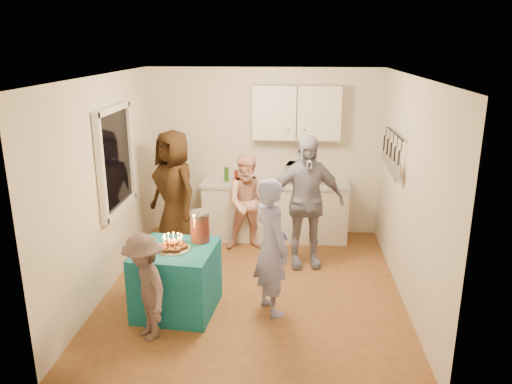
# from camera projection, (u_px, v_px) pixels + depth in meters

# --- Properties ---
(floor) EXTENTS (4.00, 4.00, 0.00)m
(floor) POSITION_uv_depth(u_px,v_px,m) (254.00, 287.00, 6.28)
(floor) COLOR brown
(floor) RESTS_ON ground
(ceiling) EXTENTS (4.00, 4.00, 0.00)m
(ceiling) POSITION_uv_depth(u_px,v_px,m) (254.00, 76.00, 5.52)
(ceiling) COLOR white
(ceiling) RESTS_ON floor
(back_wall) EXTENTS (3.60, 3.60, 0.00)m
(back_wall) POSITION_uv_depth(u_px,v_px,m) (264.00, 152.00, 7.81)
(back_wall) COLOR silver
(back_wall) RESTS_ON floor
(left_wall) EXTENTS (4.00, 4.00, 0.00)m
(left_wall) POSITION_uv_depth(u_px,v_px,m) (106.00, 185.00, 6.02)
(left_wall) COLOR silver
(left_wall) RESTS_ON floor
(right_wall) EXTENTS (4.00, 4.00, 0.00)m
(right_wall) POSITION_uv_depth(u_px,v_px,m) (409.00, 192.00, 5.77)
(right_wall) COLOR silver
(right_wall) RESTS_ON floor
(window_night) EXTENTS (0.04, 1.00, 1.20)m
(window_night) POSITION_uv_depth(u_px,v_px,m) (115.00, 160.00, 6.23)
(window_night) COLOR black
(window_night) RESTS_ON left_wall
(counter) EXTENTS (2.20, 0.58, 0.86)m
(counter) POSITION_uv_depth(u_px,v_px,m) (275.00, 211.00, 7.76)
(counter) COLOR white
(counter) RESTS_ON floor
(countertop) EXTENTS (2.24, 0.62, 0.05)m
(countertop) POSITION_uv_depth(u_px,v_px,m) (275.00, 183.00, 7.63)
(countertop) COLOR beige
(countertop) RESTS_ON counter
(upper_cabinet) EXTENTS (1.30, 0.30, 0.80)m
(upper_cabinet) POSITION_uv_depth(u_px,v_px,m) (297.00, 112.00, 7.44)
(upper_cabinet) COLOR white
(upper_cabinet) RESTS_ON back_wall
(pot_rack) EXTENTS (0.12, 1.00, 0.60)m
(pot_rack) POSITION_uv_depth(u_px,v_px,m) (392.00, 153.00, 6.36)
(pot_rack) COLOR black
(pot_rack) RESTS_ON right_wall
(microwave) EXTENTS (0.57, 0.44, 0.28)m
(microwave) POSITION_uv_depth(u_px,v_px,m) (303.00, 173.00, 7.55)
(microwave) COLOR white
(microwave) RESTS_ON countertop
(party_table) EXTENTS (0.93, 0.93, 0.76)m
(party_table) POSITION_uv_depth(u_px,v_px,m) (177.00, 280.00, 5.65)
(party_table) COLOR #126779
(party_table) RESTS_ON floor
(donut_cake) EXTENTS (0.38, 0.38, 0.18)m
(donut_cake) POSITION_uv_depth(u_px,v_px,m) (173.00, 242.00, 5.49)
(donut_cake) COLOR #381C0C
(donut_cake) RESTS_ON party_table
(punch_jar) EXTENTS (0.22, 0.22, 0.34)m
(punch_jar) POSITION_uv_depth(u_px,v_px,m) (200.00, 227.00, 5.70)
(punch_jar) COLOR #B7240E
(punch_jar) RESTS_ON party_table
(man_birthday) EXTENTS (0.61, 0.69, 1.58)m
(man_birthday) POSITION_uv_depth(u_px,v_px,m) (272.00, 247.00, 5.52)
(man_birthday) COLOR #8B91CB
(man_birthday) RESTS_ON floor
(woman_back_left) EXTENTS (1.03, 0.99, 1.78)m
(woman_back_left) POSITION_uv_depth(u_px,v_px,m) (174.00, 191.00, 7.22)
(woman_back_left) COLOR #4F3316
(woman_back_left) RESTS_ON floor
(woman_back_center) EXTENTS (0.76, 0.62, 1.43)m
(woman_back_center) POSITION_uv_depth(u_px,v_px,m) (249.00, 203.00, 7.26)
(woman_back_center) COLOR #EB887A
(woman_back_center) RESTS_ON floor
(woman_back_right) EXTENTS (1.13, 0.62, 1.82)m
(woman_back_right) POSITION_uv_depth(u_px,v_px,m) (305.00, 202.00, 6.67)
(woman_back_right) COLOR #101237
(woman_back_right) RESTS_ON floor
(child_near_left) EXTENTS (0.80, 0.84, 1.14)m
(child_near_left) POSITION_uv_depth(u_px,v_px,m) (145.00, 287.00, 5.07)
(child_near_left) COLOR #514140
(child_near_left) RESTS_ON floor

